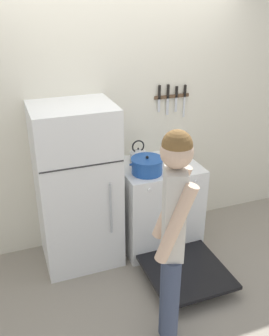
{
  "coord_description": "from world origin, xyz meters",
  "views": [
    {
      "loc": [
        -1.09,
        -3.38,
        2.44
      ],
      "look_at": [
        -0.01,
        -0.48,
        0.98
      ],
      "focal_mm": 40.0,
      "sensor_mm": 36.0,
      "label": 1
    }
  ],
  "objects_px": {
    "refrigerator": "(77,187)",
    "person": "(172,236)",
    "stove_range": "(159,206)",
    "dutch_oven_pot": "(147,166)",
    "utensil_jar": "(170,150)",
    "tea_kettle": "(138,155)"
  },
  "relations": [
    {
      "from": "refrigerator",
      "to": "person",
      "type": "height_order",
      "value": "person"
    },
    {
      "from": "dutch_oven_pot",
      "to": "utensil_jar",
      "type": "distance_m",
      "value": 0.46
    },
    {
      "from": "tea_kettle",
      "to": "stove_range",
      "type": "bearing_deg",
      "value": -46.51
    },
    {
      "from": "dutch_oven_pot",
      "to": "tea_kettle",
      "type": "xyz_separation_m",
      "value": [
        0.01,
        0.26,
        -0.0
      ]
    },
    {
      "from": "refrigerator",
      "to": "stove_range",
      "type": "bearing_deg",
      "value": -4.22
    },
    {
      "from": "person",
      "to": "stove_range",
      "type": "bearing_deg",
      "value": -0.58
    },
    {
      "from": "dutch_oven_pot",
      "to": "person",
      "type": "xyz_separation_m",
      "value": [
        -0.26,
        -1.09,
        0.0
      ]
    },
    {
      "from": "dutch_oven_pot",
      "to": "utensil_jar",
      "type": "bearing_deg",
      "value": 36.34
    },
    {
      "from": "utensil_jar",
      "to": "refrigerator",
      "type": "bearing_deg",
      "value": -173.37
    },
    {
      "from": "stove_range",
      "to": "person",
      "type": "distance_m",
      "value": 1.37
    },
    {
      "from": "stove_range",
      "to": "dutch_oven_pot",
      "type": "distance_m",
      "value": 0.56
    },
    {
      "from": "tea_kettle",
      "to": "utensil_jar",
      "type": "distance_m",
      "value": 0.35
    },
    {
      "from": "dutch_oven_pot",
      "to": "person",
      "type": "height_order",
      "value": "person"
    },
    {
      "from": "utensil_jar",
      "to": "person",
      "type": "bearing_deg",
      "value": -114.89
    },
    {
      "from": "refrigerator",
      "to": "tea_kettle",
      "type": "height_order",
      "value": "refrigerator"
    },
    {
      "from": "refrigerator",
      "to": "person",
      "type": "xyz_separation_m",
      "value": [
        0.37,
        -1.24,
        0.19
      ]
    },
    {
      "from": "utensil_jar",
      "to": "person",
      "type": "distance_m",
      "value": 1.5
    },
    {
      "from": "refrigerator",
      "to": "dutch_oven_pot",
      "type": "distance_m",
      "value": 0.68
    },
    {
      "from": "refrigerator",
      "to": "tea_kettle",
      "type": "bearing_deg",
      "value": 9.55
    },
    {
      "from": "person",
      "to": "dutch_oven_pot",
      "type": "bearing_deg",
      "value": 6.13
    },
    {
      "from": "refrigerator",
      "to": "dutch_oven_pot",
      "type": "height_order",
      "value": "refrigerator"
    },
    {
      "from": "utensil_jar",
      "to": "person",
      "type": "relative_size",
      "value": 0.15
    }
  ]
}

